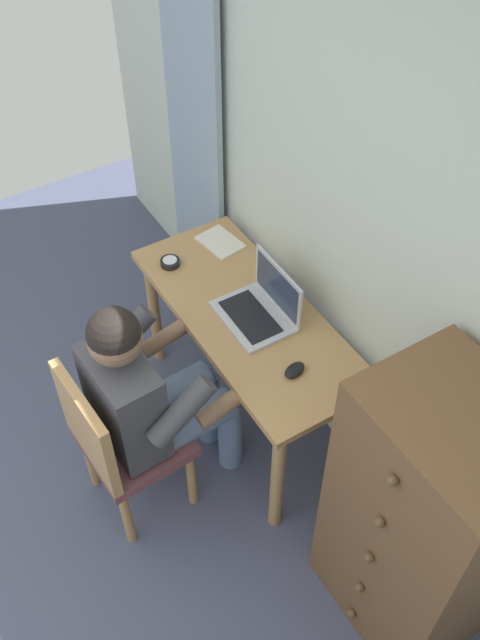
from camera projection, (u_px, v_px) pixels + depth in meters
name	position (u px, v px, depth m)	size (l,w,h in m)	color
wall_back	(401.00, 258.00, 2.43)	(4.80, 0.05, 2.50)	silver
curtain_panel	(193.00, 117.00, 3.32)	(0.51, 0.03, 2.25)	#8EA3B7
desk	(248.00, 331.00, 3.06)	(1.25, 0.52, 0.73)	tan
dresser	(424.00, 522.00, 2.42)	(0.58, 0.49, 1.25)	brown
chair	(118.00, 440.00, 2.82)	(0.45, 0.43, 0.86)	brown
person_seated	(152.00, 393.00, 2.76)	(0.55, 0.60, 1.18)	#6B84AD
laptop	(261.00, 307.00, 2.93)	(0.34, 0.25, 0.24)	#B7BABF
computer_mouse	(295.00, 370.00, 2.74)	(0.06, 0.10, 0.03)	black
desk_clock	(170.00, 262.00, 3.17)	(0.09, 0.09, 0.03)	black
notebook_pad	(220.00, 242.00, 3.29)	(0.21, 0.15, 0.01)	silver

